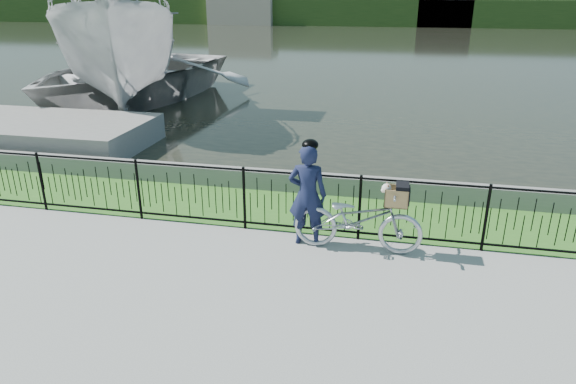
% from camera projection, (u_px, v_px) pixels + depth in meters
% --- Properties ---
extents(ground, '(120.00, 120.00, 0.00)m').
position_uv_depth(ground, '(280.00, 281.00, 7.48)').
color(ground, gray).
rests_on(ground, ground).
extents(grass_strip, '(60.00, 2.00, 0.01)m').
position_uv_depth(grass_strip, '(310.00, 211.00, 9.85)').
color(grass_strip, '#346C22').
rests_on(grass_strip, ground).
extents(water, '(120.00, 120.00, 0.00)m').
position_uv_depth(water, '(381.00, 48.00, 37.51)').
color(water, black).
rests_on(water, ground).
extents(quay_wall, '(60.00, 0.30, 0.40)m').
position_uv_depth(quay_wall, '(318.00, 183.00, 10.69)').
color(quay_wall, slate).
rests_on(quay_wall, ground).
extents(fence, '(14.00, 0.06, 1.15)m').
position_uv_depth(fence, '(301.00, 203.00, 8.73)').
color(fence, black).
rests_on(fence, ground).
extents(far_treeline, '(120.00, 6.00, 3.00)m').
position_uv_depth(far_treeline, '(392.00, 12.00, 61.53)').
color(far_treeline, '#2B461B').
rests_on(far_treeline, ground).
extents(far_building_left, '(8.00, 4.00, 4.00)m').
position_uv_depth(far_building_left, '(243.00, 8.00, 63.04)').
color(far_building_left, '#A59585').
rests_on(far_building_left, ground).
extents(far_building_right, '(6.00, 3.00, 3.20)m').
position_uv_depth(far_building_right, '(444.00, 12.00, 58.96)').
color(far_building_right, '#A59585').
rests_on(far_building_right, ground).
extents(bicycle_rig, '(2.05, 0.72, 1.21)m').
position_uv_depth(bicycle_rig, '(359.00, 219.00, 8.19)').
color(bicycle_rig, '#AEB2BA').
rests_on(bicycle_rig, ground).
extents(cyclist, '(0.64, 0.42, 1.79)m').
position_uv_depth(cyclist, '(307.00, 194.00, 8.29)').
color(cyclist, '#131835').
rests_on(cyclist, ground).
extents(boat_near, '(8.13, 10.94, 5.78)m').
position_uv_depth(boat_near, '(122.00, 48.00, 17.77)').
color(boat_near, '#B0B0B0').
rests_on(boat_near, water).
extents(boat_far, '(8.69, 10.87, 2.01)m').
position_uv_depth(boat_far, '(129.00, 74.00, 19.30)').
color(boat_far, '#B0B0B0').
rests_on(boat_far, water).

